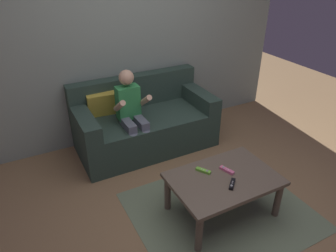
{
  "coord_description": "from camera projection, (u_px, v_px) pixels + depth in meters",
  "views": [
    {
      "loc": [
        -1.32,
        -1.69,
        2.13
      ],
      "look_at": [
        -0.07,
        0.72,
        0.61
      ],
      "focal_mm": 33.49,
      "sensor_mm": 36.0,
      "label": 1
    }
  ],
  "objects": [
    {
      "name": "game_remote_lime_near_edge",
      "position": [
        203.0,
        171.0,
        2.8
      ],
      "size": [
        0.1,
        0.14,
        0.03
      ],
      "color": "#72C638",
      "rests_on": "coffee_table"
    },
    {
      "name": "person_seated_on_couch",
      "position": [
        132.0,
        112.0,
        3.44
      ],
      "size": [
        0.35,
        0.43,
        1.04
      ],
      "color": "slate",
      "rests_on": "ground"
    },
    {
      "name": "ground_plane",
      "position": [
        210.0,
        216.0,
        2.88
      ],
      "size": [
        8.4,
        8.4,
        0.0
      ],
      "primitive_type": "plane",
      "color": "olive"
    },
    {
      "name": "game_remote_black_center",
      "position": [
        232.0,
        184.0,
        2.64
      ],
      "size": [
        0.13,
        0.12,
        0.03
      ],
      "color": "black",
      "rests_on": "coffee_table"
    },
    {
      "name": "area_rug",
      "position": [
        220.0,
        211.0,
        2.93
      ],
      "size": [
        1.58,
        1.35,
        0.01
      ],
      "primitive_type": "cube",
      "color": "#6B7A5B",
      "rests_on": "ground"
    },
    {
      "name": "coffee_table",
      "position": [
        223.0,
        183.0,
        2.77
      ],
      "size": [
        0.94,
        0.64,
        0.4
      ],
      "color": "brown",
      "rests_on": "ground"
    },
    {
      "name": "game_remote_pink_far_corner",
      "position": [
        227.0,
        170.0,
        2.81
      ],
      "size": [
        0.08,
        0.14,
        0.03
      ],
      "color": "pink",
      "rests_on": "coffee_table"
    },
    {
      "name": "couch",
      "position": [
        144.0,
        123.0,
        3.81
      ],
      "size": [
        1.62,
        0.8,
        0.83
      ],
      "color": "#2D4238",
      "rests_on": "ground"
    },
    {
      "name": "wall_back",
      "position": [
        130.0,
        37.0,
        3.67
      ],
      "size": [
        4.2,
        0.05,
        2.5
      ],
      "primitive_type": "cube",
      "color": "gray",
      "rests_on": "ground"
    }
  ]
}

